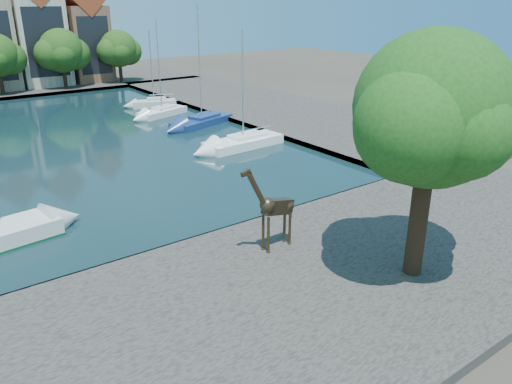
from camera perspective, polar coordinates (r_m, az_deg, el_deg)
ground at (r=25.94m, az=-9.65°, el=-6.77°), size 160.00×160.00×0.00m
water_basin at (r=47.35m, az=-23.12°, el=4.88°), size 38.00×50.00×0.08m
near_quay at (r=20.63m, az=-0.49°, el=-13.68°), size 50.00×14.00×0.50m
right_quay at (r=57.92m, az=1.63°, el=9.55°), size 14.00×52.00×0.50m
plane_tree at (r=21.50m, az=19.65°, el=8.25°), size 8.32×6.40×10.62m
townhouse_east_mid at (r=78.97m, az=-23.88°, el=16.75°), size 6.43×9.18×16.65m
townhouse_east_end at (r=80.78m, az=-19.15°, el=16.72°), size 5.44×9.18×14.43m
far_tree_east at (r=74.27m, az=-21.28°, el=14.68°), size 7.54×5.80×7.84m
far_tree_far_east at (r=76.82m, az=-15.37°, el=15.40°), size 6.76×5.20×7.36m
giraffe_statue at (r=23.97m, az=2.06°, el=-1.76°), size 3.12×0.61×4.46m
sailboat_right_a at (r=43.03m, az=-1.46°, el=5.91°), size 7.25×2.89×9.62m
sailboat_right_b at (r=51.05m, az=-6.22°, el=8.22°), size 7.37×4.44×11.45m
sailboat_right_c at (r=55.83m, az=-10.69°, el=9.12°), size 6.15×3.78×9.95m
sailboat_right_d at (r=60.57m, az=-11.57°, el=10.06°), size 5.25×3.30×8.61m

